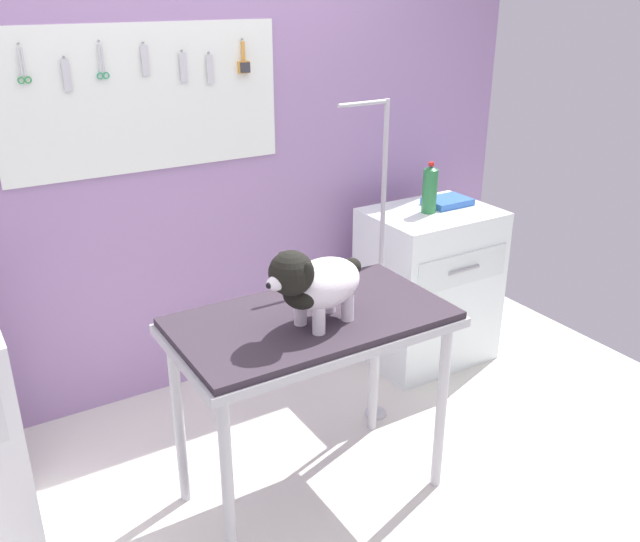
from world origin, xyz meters
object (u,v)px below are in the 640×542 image
(grooming_table, at_px, (312,335))
(soda_bottle, at_px, (430,189))
(grooming_arm, at_px, (379,283))
(dog, at_px, (314,283))
(cabinet_right, at_px, (428,286))

(grooming_table, distance_m, soda_bottle, 1.32)
(soda_bottle, bearing_deg, grooming_arm, -148.91)
(dog, bearing_deg, grooming_arm, 34.37)
(grooming_arm, xyz_separation_m, soda_bottle, (0.57, 0.34, 0.28))
(cabinet_right, xyz_separation_m, soda_bottle, (-0.04, -0.01, 0.57))
(grooming_arm, bearing_deg, dog, -145.63)
(grooming_table, relative_size, cabinet_right, 1.23)
(cabinet_right, bearing_deg, grooming_table, -150.03)
(grooming_arm, xyz_separation_m, cabinet_right, (0.60, 0.35, -0.29))
(grooming_table, bearing_deg, cabinet_right, 29.97)
(dog, distance_m, soda_bottle, 1.37)
(grooming_table, distance_m, dog, 0.28)
(grooming_table, height_order, dog, dog)
(grooming_arm, height_order, soda_bottle, grooming_arm)
(grooming_table, relative_size, dog, 2.44)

